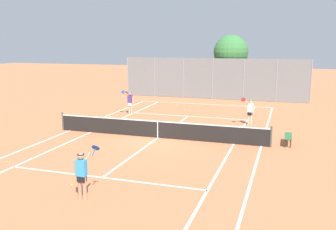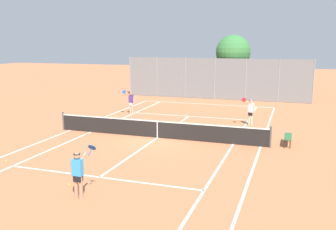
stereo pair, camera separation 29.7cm
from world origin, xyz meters
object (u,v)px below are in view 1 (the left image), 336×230
Objects in this scene: loose_tennis_ball_4 at (185,110)px; tree_behind_left at (231,53)px; player_far_left at (130,101)px; loose_tennis_ball_0 at (110,116)px; tennis_net at (158,129)px; loose_tennis_ball_2 at (7,162)px; player_near_side at (82,173)px; courtside_bench at (288,137)px; loose_tennis_ball_1 at (72,185)px; player_far_right at (250,110)px; loose_tennis_ball_3 at (177,105)px.

tree_behind_left is (2.25, 8.07, 4.11)m from loose_tennis_ball_4.
player_far_left is 26.88× the size of loose_tennis_ball_4.
tennis_net is at bearing -41.30° from loose_tennis_ball_0.
player_near_side is at bearing -24.75° from loose_tennis_ball_2.
loose_tennis_ball_0 is 12.42m from courtside_bench.
player_far_left reaches higher than loose_tennis_ball_1.
player_near_side is 0.31× the size of tree_behind_left.
loose_tennis_ball_0 is at bearing -177.74° from player_far_right.
loose_tennis_ball_4 is (4.21, 4.22, 0.00)m from loose_tennis_ball_0.
loose_tennis_ball_2 is 13.43m from courtside_bench.
player_near_side reaches higher than loose_tennis_ball_1.
player_far_left reaches higher than loose_tennis_ball_2.
player_near_side is at bearing -72.30° from player_far_left.
loose_tennis_ball_1 is (-0.64, -7.50, -0.48)m from tennis_net.
loose_tennis_ball_1 and loose_tennis_ball_3 have the same top height.
loose_tennis_ball_0 is at bearing -115.12° from loose_tennis_ball_3.
tree_behind_left reaches higher than loose_tennis_ball_1.
loose_tennis_ball_3 is 13.38m from courtside_bench.
player_far_right reaches higher than tennis_net.
tree_behind_left reaches higher than player_far_right.
player_far_right is 26.88× the size of loose_tennis_ball_0.
loose_tennis_ball_0 and loose_tennis_ball_4 have the same top height.
tennis_net is 181.82× the size of loose_tennis_ball_3.
loose_tennis_ball_0 and loose_tennis_ball_2 have the same top height.
player_far_right is at bearing -35.88° from loose_tennis_ball_4.
loose_tennis_ball_0 is (-5.45, 12.89, -0.89)m from player_near_side.
loose_tennis_ball_1 is 0.01× the size of tree_behind_left.
loose_tennis_ball_1 is at bearing -75.03° from player_far_left.
player_far_left is 8.72m from player_far_right.
courtside_bench is (11.86, -3.68, 0.38)m from loose_tennis_ball_0.
courtside_bench is at bearing 55.15° from player_near_side.
loose_tennis_ball_2 and loose_tennis_ball_4 have the same top height.
courtside_bench is 17.27m from tree_behind_left.
tree_behind_left reaches higher than courtside_bench.
player_near_side is at bearing -67.08° from loose_tennis_ball_0.
loose_tennis_ball_4 is (-5.31, 3.84, -0.89)m from player_far_right.
loose_tennis_ball_3 is at bearing 131.74° from courtside_bench.
courtside_bench is (6.41, 9.21, -0.52)m from player_near_side.
player_far_right is at bearing -42.09° from loose_tennis_ball_3.
loose_tennis_ball_2 is 0.04× the size of courtside_bench.
tennis_net reaches higher than courtside_bench.
player_far_left reaches higher than tennis_net.
player_near_side is 26.88× the size of loose_tennis_ball_3.
player_far_right is 26.88× the size of loose_tennis_ball_3.
tree_behind_left is at bearing 74.92° from loose_tennis_ball_2.
player_far_right is 26.88× the size of loose_tennis_ball_4.
player_far_right is at bearing 120.03° from courtside_bench.
tree_behind_left is (-3.06, 11.92, 3.22)m from player_far_right.
player_far_right is (4.07, 13.26, 0.00)m from player_near_side.
player_far_left is at bearing -140.44° from loose_tennis_ball_4.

